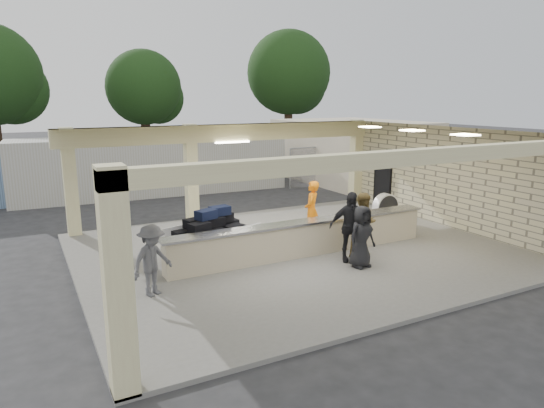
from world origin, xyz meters
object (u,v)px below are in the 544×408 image
luggage_cart (211,232)px  car_dark (250,160)px  baggage_handler (312,210)px  container_white (155,165)px  drum_fan (385,207)px  passenger_d (362,237)px  car_white_a (327,160)px  passenger_a (364,225)px  car_white_b (355,156)px  passenger_b (350,227)px  passenger_c (152,260)px  baggage_counter (304,238)px

luggage_cart → car_dark: 16.24m
baggage_handler → container_white: (-2.29, 10.13, 0.33)m
luggage_cart → drum_fan: (6.85, 0.76, -0.18)m
passenger_d → car_white_a: (8.87, 14.73, -0.18)m
luggage_cart → car_dark: car_dark is taller
passenger_a → container_white: container_white is taller
car_dark → luggage_cart: bearing=-175.8°
luggage_cart → car_white_a: size_ratio=0.52×
passenger_a → car_dark: 16.64m
luggage_cart → car_white_b: 19.63m
car_white_a → container_white: (-10.92, -1.79, 0.60)m
passenger_b → passenger_d: passenger_b is taller
passenger_c → car_dark: 18.92m
passenger_d → drum_fan: bearing=36.0°
baggage_handler → car_dark: (4.42, 13.95, -0.24)m
car_white_a → container_white: 11.08m
luggage_cart → passenger_b: passenger_b is taller
luggage_cart → passenger_d: (3.19, -2.55, 0.08)m
passenger_d → container_white: bearing=92.8°
baggage_handler → passenger_d: (-0.25, -2.81, -0.10)m
passenger_a → car_white_a: (8.30, 14.10, -0.27)m
passenger_b → passenger_c: 5.31m
drum_fan → luggage_cart: bearing=-172.8°
baggage_counter → baggage_handler: (1.05, 1.26, 0.43)m
baggage_counter → drum_fan: 4.79m
baggage_counter → baggage_handler: bearing=50.3°
drum_fan → passenger_d: bearing=-137.0°
baggage_handler → container_white: 10.40m
baggage_handler → passenger_a: baggage_handler is taller
passenger_a → car_white_b: passenger_a is taller
baggage_handler → car_dark: 14.64m
passenger_a → luggage_cart: bearing=141.0°
passenger_b → passenger_c: passenger_b is taller
passenger_c → baggage_handler: bearing=-6.5°
car_dark → car_white_a: bearing=-82.6°
luggage_cart → passenger_c: (-2.10, -1.88, 0.08)m
car_dark → container_white: 7.75m
passenger_d → passenger_b: bearing=81.9°
baggage_handler → car_white_b: bearing=176.8°
luggage_cart → passenger_b: bearing=-50.6°
passenger_d → car_dark: size_ratio=0.35×
passenger_b → container_white: size_ratio=0.15×
luggage_cart → passenger_d: bearing=-56.9°
passenger_b → passenger_c: (-5.31, 0.15, -0.14)m
passenger_a → passenger_b: bearing=178.8°
car_white_a → car_dark: 4.67m
car_dark → baggage_handler: bearing=-164.4°
car_dark → drum_fan: bearing=-151.1°
baggage_handler → passenger_a: size_ratio=1.01×
passenger_c → car_dark: passenger_c is taller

